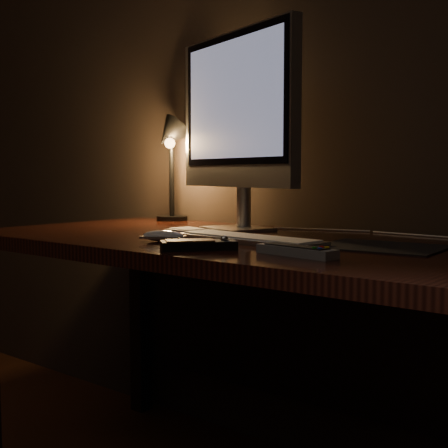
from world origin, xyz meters
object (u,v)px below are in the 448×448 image
Objects in this scene: media_remote at (199,245)px; desk_lamp at (170,149)px; keyboard at (249,239)px; desk at (259,283)px; mouse at (163,238)px; tv_remote at (296,251)px; monitor at (236,114)px.

desk_lamp is at bearing 88.44° from media_remote.
keyboard is at bearing 42.86° from media_remote.
desk is 0.72m from desk_lamp.
desk_lamp reaches higher than mouse.
tv_remote is (0.30, -0.27, 0.14)m from desk.
desk is 0.52m from monitor.
monitor reaches higher than desk_lamp.
desk is at bearing 51.89° from media_remote.
keyboard is 0.76m from desk_lamp.
keyboard is 0.28m from tv_remote.
keyboard reaches higher than desk.
tv_remote is (0.24, -0.15, 0.00)m from keyboard.
desk is at bearing 121.30° from keyboard.
media_remote is 0.45× the size of desk_lamp.
desk_lamp reaches higher than tv_remote.
desk is 0.36m from media_remote.
keyboard is 2.46× the size of media_remote.
media_remote is at bearing -78.06° from desk.
keyboard is (0.23, -0.24, -0.34)m from monitor.
desk is at bearing -16.01° from monitor.
mouse reaches higher than keyboard.
monitor is (-0.17, 0.11, 0.48)m from desk.
keyboard is at bearing -64.50° from desk.
tv_remote is at bearing -26.67° from mouse.
monitor is at bearing 147.97° from tv_remote.
desk is at bearing 42.18° from mouse.
mouse is 0.28× the size of desk_lamp.
desk_lamp is at bearing 107.80° from mouse.
desk_lamp reaches higher than desk.
monitor reaches higher than mouse.
desk_lamp is at bearing 156.10° from keyboard.
desk_lamp is (-0.62, 0.35, 0.25)m from keyboard.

